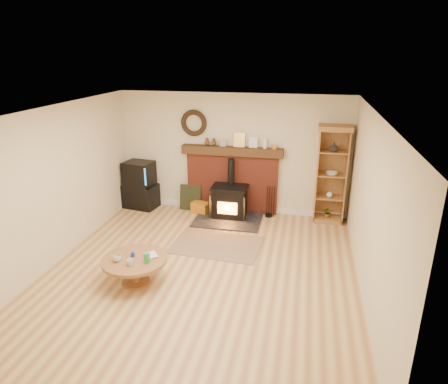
% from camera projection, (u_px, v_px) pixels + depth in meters
% --- Properties ---
extents(ground, '(5.50, 5.50, 0.00)m').
position_uv_depth(ground, '(201.00, 271.00, 6.57)').
color(ground, '#A97546').
rests_on(ground, ground).
extents(room_shell, '(5.02, 5.52, 2.61)m').
position_uv_depth(room_shell, '(200.00, 169.00, 6.08)').
color(room_shell, beige).
rests_on(room_shell, ground).
extents(chimney_breast, '(2.20, 0.22, 1.78)m').
position_uv_depth(chimney_breast, '(232.00, 177.00, 8.76)').
color(chimney_breast, maroon).
rests_on(chimney_breast, ground).
extents(wood_stove, '(1.40, 1.00, 1.26)m').
position_uv_depth(wood_stove, '(229.00, 203.00, 8.55)').
color(wood_stove, black).
rests_on(wood_stove, ground).
extents(area_rug, '(1.69, 1.22, 0.01)m').
position_uv_depth(area_rug, '(217.00, 245.00, 7.44)').
color(area_rug, brown).
rests_on(area_rug, ground).
extents(tv_unit, '(0.81, 0.63, 1.08)m').
position_uv_depth(tv_unit, '(140.00, 186.00, 9.08)').
color(tv_unit, black).
rests_on(tv_unit, ground).
extents(curio_cabinet, '(0.65, 0.47, 2.04)m').
position_uv_depth(curio_cabinet, '(331.00, 175.00, 8.18)').
color(curio_cabinet, brown).
rests_on(curio_cabinet, ground).
extents(firelog_box, '(0.45, 0.36, 0.24)m').
position_uv_depth(firelog_box, '(201.00, 208.00, 8.87)').
color(firelog_box, gold).
rests_on(firelog_box, ground).
extents(leaning_painting, '(0.48, 0.13, 0.58)m').
position_uv_depth(leaning_painting, '(190.00, 197.00, 9.00)').
color(leaning_painting, black).
rests_on(leaning_painting, ground).
extents(fire_tools, '(0.19, 0.16, 0.70)m').
position_uv_depth(fire_tools, '(269.00, 210.00, 8.66)').
color(fire_tools, black).
rests_on(fire_tools, ground).
extents(coffee_table, '(1.00, 1.00, 0.58)m').
position_uv_depth(coffee_table, '(134.00, 263.00, 6.13)').
color(coffee_table, brown).
rests_on(coffee_table, ground).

